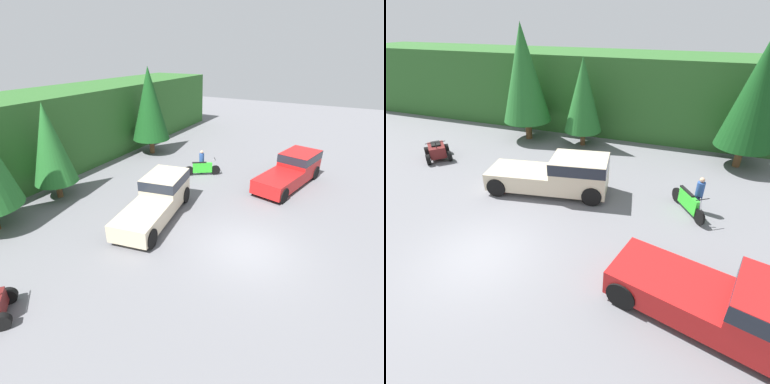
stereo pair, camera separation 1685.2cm
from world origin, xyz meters
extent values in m
plane|color=slate|center=(0.00, 0.00, 0.00)|extent=(80.00, 80.00, 0.00)
cube|color=#2D6028|center=(0.00, 16.00, 2.60)|extent=(44.00, 6.00, 5.19)
cylinder|color=brown|center=(-0.17, 11.36, 0.49)|extent=(0.32, 0.32, 0.97)
cone|color=#236628|center=(-0.17, 11.36, 3.19)|extent=(2.38, 2.38, 4.44)
cylinder|color=brown|center=(9.10, 11.27, 0.60)|extent=(0.40, 0.40, 1.21)
cone|color=#144719|center=(9.10, 11.27, 3.96)|extent=(2.96, 2.96, 5.51)
cube|color=red|center=(9.13, -0.39, 1.05)|extent=(2.96, 2.46, 1.61)
cube|color=#1E232D|center=(9.13, -0.39, 1.58)|extent=(2.98, 2.48, 0.51)
cube|color=red|center=(6.35, 0.29, 0.66)|extent=(3.51, 2.59, 0.82)
cylinder|color=black|center=(10.02, 0.29, 0.45)|extent=(0.94, 0.49, 0.90)
cylinder|color=black|center=(9.61, -1.40, 0.45)|extent=(0.94, 0.49, 0.90)
cylinder|color=black|center=(5.59, 1.36, 0.45)|extent=(0.94, 0.49, 0.90)
cylinder|color=black|center=(5.18, -0.32, 0.45)|extent=(0.94, 0.49, 0.90)
cube|color=beige|center=(1.84, 5.31, 1.05)|extent=(2.83, 2.31, 1.61)
cube|color=#1E232D|center=(1.84, 5.31, 1.58)|extent=(2.86, 2.33, 0.51)
cube|color=beige|center=(-0.94, 4.82, 0.66)|extent=(3.39, 2.41, 0.82)
cylinder|color=black|center=(2.37, 6.28, 0.45)|extent=(0.94, 0.43, 0.90)
cylinder|color=black|center=(2.67, 4.57, 0.45)|extent=(0.94, 0.43, 0.90)
cylinder|color=black|center=(-2.05, 5.51, 0.45)|extent=(0.94, 0.43, 0.90)
cylinder|color=black|center=(-1.75, 3.80, 0.45)|extent=(0.94, 0.43, 0.90)
cylinder|color=black|center=(7.21, 4.71, 0.33)|extent=(0.45, 0.61, 0.67)
cylinder|color=black|center=(6.22, 6.21, 0.33)|extent=(0.45, 0.61, 0.67)
cube|color=green|center=(6.71, 5.46, 0.55)|extent=(0.86, 1.19, 0.69)
cylinder|color=#B7B7BC|center=(7.18, 4.75, 0.74)|extent=(0.21, 0.27, 0.78)
cylinder|color=black|center=(7.18, 4.75, 1.14)|extent=(0.52, 0.36, 0.04)
cube|color=black|center=(6.59, 5.64, 0.92)|extent=(0.65, 0.88, 0.06)
cylinder|color=black|center=(-6.64, 6.24, 0.29)|extent=(0.58, 0.56, 0.58)
cylinder|color=black|center=(-7.41, 5.40, 0.29)|extent=(0.58, 0.56, 0.58)
cylinder|color=navy|center=(7.17, 5.74, 0.40)|extent=(0.22, 0.22, 0.80)
cylinder|color=navy|center=(7.00, 5.67, 0.40)|extent=(0.22, 0.22, 0.80)
cylinder|color=#2D5199|center=(7.09, 5.71, 1.10)|extent=(0.44, 0.44, 0.60)
sphere|color=tan|center=(7.09, 5.71, 1.51)|extent=(0.28, 0.28, 0.22)
camera|label=1|loc=(-10.43, -2.85, 7.89)|focal=28.00mm
camera|label=2|loc=(6.06, -6.30, 7.34)|focal=28.00mm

